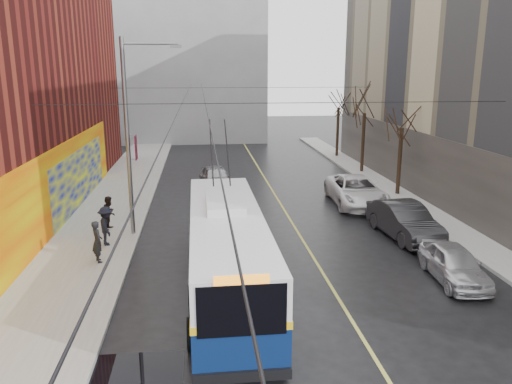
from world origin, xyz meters
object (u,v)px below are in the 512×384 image
tree_near (403,115)px  pedestrian_a (97,242)px  trolleybus (227,249)px  parked_car_c (356,191)px  tree_far (339,99)px  following_car (216,178)px  parked_car_a (454,264)px  streetlight_pole (131,133)px  pedestrian_c (106,226)px  pedestrian_b (110,213)px  parked_car_b (404,221)px  tree_mid (365,103)px

tree_near → pedestrian_a: tree_near is taller
trolleybus → parked_car_c: (8.04, 10.67, -0.71)m
tree_near → tree_far: (0.00, 14.00, 0.17)m
trolleybus → tree_far: bearing=66.4°
following_car → parked_car_a: bearing=-69.8°
following_car → pedestrian_a: 13.63m
streetlight_pole → parked_car_a: size_ratio=2.30×
tree_near → trolleybus: (-11.24, -12.36, -3.45)m
trolleybus → pedestrian_c: trolleybus is taller
parked_car_a → streetlight_pole: bearing=156.1°
parked_car_a → pedestrian_c: (-13.36, 5.02, 0.34)m
pedestrian_a → pedestrian_c: (-0.01, 2.00, 0.01)m
tree_far → pedestrian_b: (-16.48, -19.20, -4.19)m
pedestrian_a → parked_car_b: bearing=-106.9°
streetlight_pole → following_car: streetlight_pole is taller
tree_mid → parked_car_b: 15.50m
following_car → pedestrian_c: bearing=-123.2°
parked_car_a → pedestrian_a: pedestrian_a is taller
trolleybus → pedestrian_a: (-4.98, 2.86, -0.53)m
trolleybus → parked_car_b: (8.49, 4.77, -0.71)m
pedestrian_b → trolleybus: bearing=-131.0°
tree_mid → following_car: size_ratio=1.52×
parked_car_c → tree_mid: bearing=72.0°
parked_car_a → tree_mid: bearing=85.7°
tree_far → trolleybus: 28.88m
tree_far → parked_car_a: size_ratio=1.68×
trolleybus → following_car: bearing=89.1°
pedestrian_c → tree_mid: bearing=-67.3°
streetlight_pole → pedestrian_b: streetlight_pole is taller
tree_far → parked_car_c: (-3.20, -15.69, -4.33)m
tree_near → following_car: 12.31m
trolleybus → pedestrian_a: 5.77m
tree_mid → parked_car_b: tree_mid is taller
trolleybus → pedestrian_c: 6.99m
tree_near → trolleybus: size_ratio=0.55×
tree_mid → pedestrian_a: tree_mid is taller
tree_near → trolleybus: tree_near is taller
parked_car_a → following_car: (-8.25, 15.66, 0.08)m
streetlight_pole → tree_far: streetlight_pole is taller
parked_car_c → parked_car_a: bearing=-86.0°
pedestrian_b → following_car: bearing=-19.8°
tree_far → trolleybus: size_ratio=0.56×
pedestrian_c → following_car: bearing=-44.7°
streetlight_pole → parked_car_b: size_ratio=1.82×
streetlight_pole → tree_mid: size_ratio=1.35×
tree_far → pedestrian_b: size_ratio=4.09×
trolleybus → parked_car_c: 13.38m
following_car → pedestrian_c: size_ratio=2.55×
following_car → tree_far: bearing=36.7°
streetlight_pole → tree_mid: (15.14, 13.00, 0.41)m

